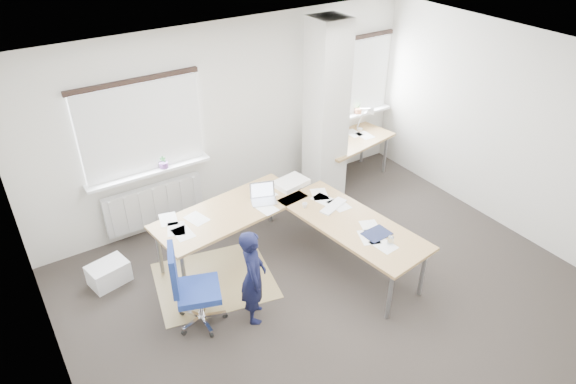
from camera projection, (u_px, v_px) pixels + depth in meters
ground at (331, 294)px, 6.31m from camera, size 6.00×6.00×0.00m
room_shell at (327, 149)px, 5.79m from camera, size 6.04×5.04×2.82m
floor_mat at (215, 280)px, 6.51m from camera, size 1.65×1.48×0.01m
white_crate at (109, 273)px, 6.42m from camera, size 0.53×0.42×0.28m
desk_main at (293, 217)px, 6.50m from camera, size 2.71×2.63×0.96m
desk_side at (352, 142)px, 8.33m from camera, size 1.50×0.93×1.22m
task_chair at (196, 303)px, 5.75m from camera, size 0.62×0.60×1.08m
person at (253, 276)px, 5.68m from camera, size 0.46×0.52×1.20m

